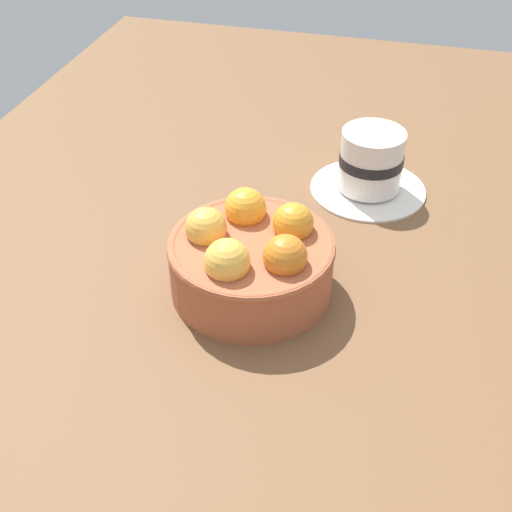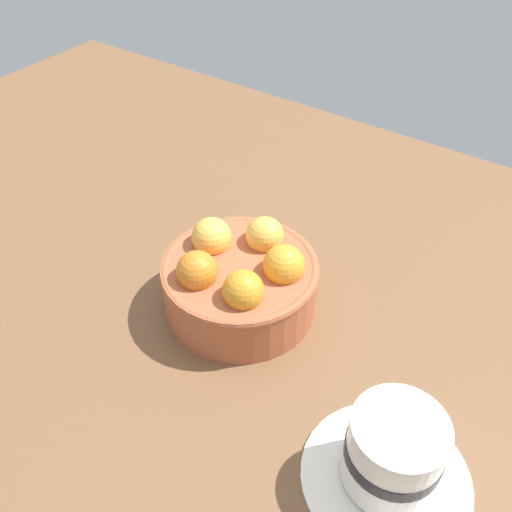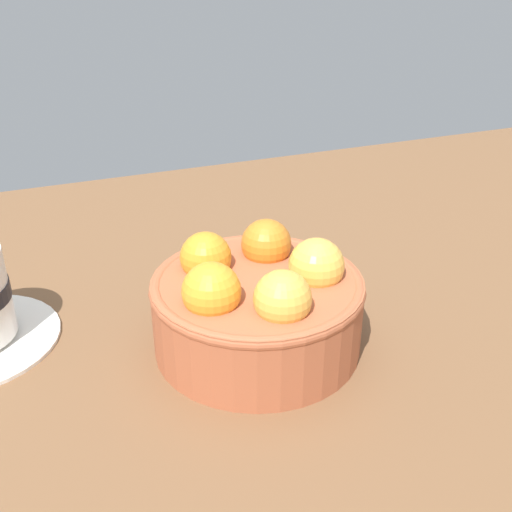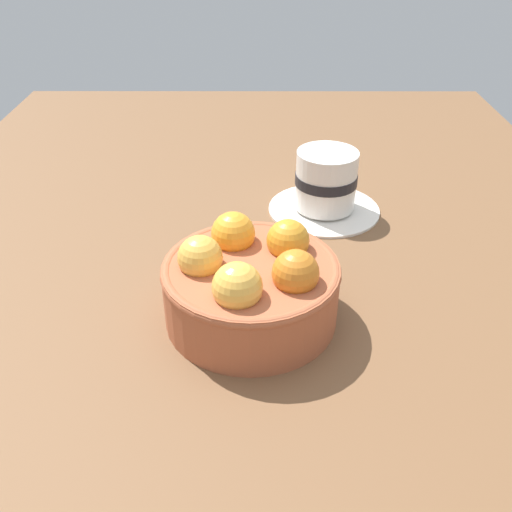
% 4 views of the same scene
% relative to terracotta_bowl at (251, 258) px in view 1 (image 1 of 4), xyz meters
% --- Properties ---
extents(ground_plane, '(1.35, 0.84, 0.04)m').
position_rel_terracotta_bowl_xyz_m(ground_plane, '(0.00, -0.00, -0.06)').
color(ground_plane, brown).
extents(terracotta_bowl, '(0.15, 0.15, 0.08)m').
position_rel_terracotta_bowl_xyz_m(terracotta_bowl, '(0.00, 0.00, 0.00)').
color(terracotta_bowl, '#AD5938').
rests_on(terracotta_bowl, ground_plane).
extents(coffee_cup, '(0.13, 0.13, 0.07)m').
position_rel_terracotta_bowl_xyz_m(coffee_cup, '(0.20, -0.09, -0.00)').
color(coffee_cup, white).
rests_on(coffee_cup, ground_plane).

